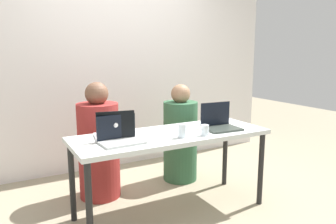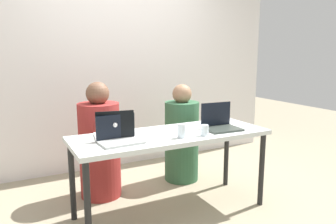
# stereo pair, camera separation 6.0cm
# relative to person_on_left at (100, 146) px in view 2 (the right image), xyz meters

# --- Properties ---
(ground_plane) EXTENTS (12.00, 12.00, 0.00)m
(ground_plane) POSITION_rel_person_on_left_xyz_m (0.47, -0.64, -0.52)
(ground_plane) COLOR gray
(back_wall) EXTENTS (4.55, 0.10, 2.65)m
(back_wall) POSITION_rel_person_on_left_xyz_m (0.47, 0.85, 0.81)
(back_wall) COLOR silver
(back_wall) RESTS_ON ground
(desk) EXTENTS (1.75, 0.64, 0.74)m
(desk) POSITION_rel_person_on_left_xyz_m (0.47, -0.64, 0.16)
(desk) COLOR silver
(desk) RESTS_ON ground
(person_on_left) EXTENTS (0.46, 0.46, 1.16)m
(person_on_left) POSITION_rel_person_on_left_xyz_m (0.00, 0.00, 0.00)
(person_on_left) COLOR maroon
(person_on_left) RESTS_ON ground
(person_on_right) EXTENTS (0.46, 0.46, 1.10)m
(person_on_right) POSITION_rel_person_on_left_xyz_m (0.94, 0.00, -0.03)
(person_on_right) COLOR #315E3E
(person_on_right) RESTS_ON ground
(laptop_back_left) EXTENTS (0.35, 0.31, 0.24)m
(laptop_back_left) POSITION_rel_person_on_left_xyz_m (-0.02, -0.55, 0.28)
(laptop_back_left) COLOR silver
(laptop_back_left) RESTS_ON desk
(laptop_front_left) EXTENTS (0.34, 0.26, 0.21)m
(laptop_front_left) POSITION_rel_person_on_left_xyz_m (-0.03, -0.71, 0.27)
(laptop_front_left) COLOR #B3B6B3
(laptop_front_left) RESTS_ON desk
(laptop_front_right) EXTENTS (0.33, 0.29, 0.24)m
(laptop_front_right) POSITION_rel_person_on_left_xyz_m (0.95, -0.71, 0.28)
(laptop_front_right) COLOR #333B36
(laptop_front_right) RESTS_ON desk
(water_glass_right) EXTENTS (0.07, 0.07, 0.09)m
(water_glass_right) POSITION_rel_person_on_left_xyz_m (0.68, -0.84, 0.27)
(water_glass_right) COLOR silver
(water_glass_right) RESTS_ON desk
(water_glass_center) EXTENTS (0.07, 0.07, 0.12)m
(water_glass_center) POSITION_rel_person_on_left_xyz_m (0.48, -0.81, 0.28)
(water_glass_center) COLOR silver
(water_glass_center) RESTS_ON desk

